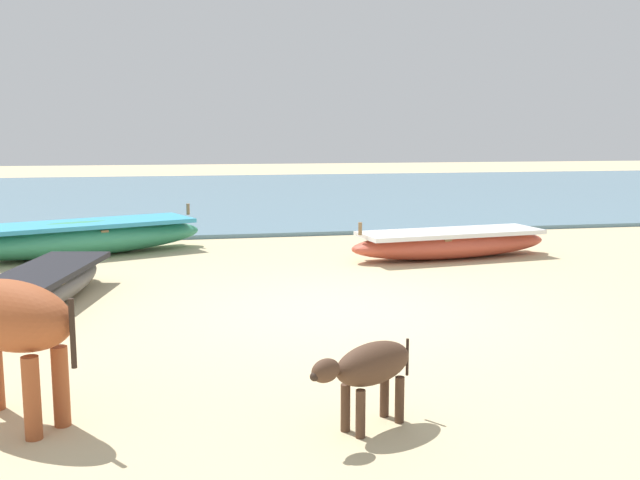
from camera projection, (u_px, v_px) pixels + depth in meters
ground at (348, 311)px, 8.28m from camera, size 80.00×80.00×0.00m
sea_water at (233, 194)px, 23.82m from camera, size 60.00×20.00×0.08m
fishing_boat_2 at (451, 243)px, 11.75m from camera, size 3.59×1.38×0.65m
fishing_boat_3 at (77, 238)px, 11.94m from camera, size 4.45×2.67×0.77m
fishing_boat_6 at (42, 286)px, 8.52m from camera, size 1.48×3.35×0.61m
cow_adult_rust at (3, 320)px, 4.98m from camera, size 1.41×1.22×1.04m
calf_near_dark at (370, 368)px, 4.92m from camera, size 0.87×0.62×0.61m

